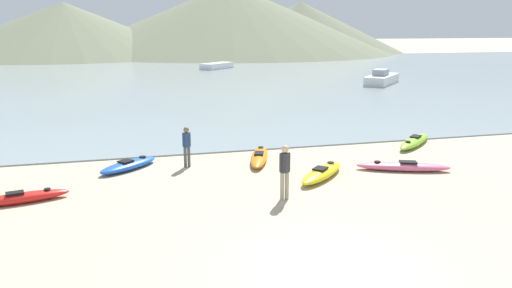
% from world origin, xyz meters
% --- Properties ---
extents(ground_plane, '(400.00, 400.00, 0.00)m').
position_xyz_m(ground_plane, '(0.00, 0.00, 0.00)').
color(ground_plane, tan).
extents(bay_water, '(160.00, 70.00, 0.06)m').
position_xyz_m(bay_water, '(0.00, 45.65, 0.03)').
color(bay_water, gray).
rests_on(bay_water, ground_plane).
extents(far_hill_midleft, '(48.73, 48.73, 9.58)m').
position_xyz_m(far_hill_midleft, '(-13.71, 89.66, 4.79)').
color(far_hill_midleft, '#6B7056').
rests_on(far_hill_midleft, ground_plane).
extents(far_hill_midright, '(66.68, 66.68, 13.70)m').
position_xyz_m(far_hill_midright, '(17.94, 94.05, 6.85)').
color(far_hill_midright, '#6B7056').
rests_on(far_hill_midright, ground_plane).
extents(far_hill_right, '(42.73, 42.73, 10.29)m').
position_xyz_m(far_hill_right, '(32.85, 92.56, 5.15)').
color(far_hill_right, '#6B7056').
rests_on(far_hill_right, ground_plane).
extents(kayak_on_sand_0, '(2.46, 2.33, 0.36)m').
position_xyz_m(kayak_on_sand_0, '(-4.14, 9.15, 0.16)').
color(kayak_on_sand_0, blue).
rests_on(kayak_on_sand_0, ground_plane).
extents(kayak_on_sand_1, '(2.82, 1.17, 0.36)m').
position_xyz_m(kayak_on_sand_1, '(-7.33, 6.21, 0.16)').
color(kayak_on_sand_1, red).
rests_on(kayak_on_sand_1, ground_plane).
extents(kayak_on_sand_2, '(3.41, 1.87, 0.35)m').
position_xyz_m(kayak_on_sand_2, '(5.59, 6.34, 0.15)').
color(kayak_on_sand_2, '#E5668C').
rests_on(kayak_on_sand_2, ground_plane).
extents(kayak_on_sand_3, '(3.07, 2.84, 0.40)m').
position_xyz_m(kayak_on_sand_3, '(8.22, 9.80, 0.18)').
color(kayak_on_sand_3, '#8CCC2D').
rests_on(kayak_on_sand_3, ground_plane).
extents(kayak_on_sand_4, '(1.66, 3.25, 0.38)m').
position_xyz_m(kayak_on_sand_4, '(0.85, 9.03, 0.17)').
color(kayak_on_sand_4, orange).
rests_on(kayak_on_sand_4, ground_plane).
extents(kayak_on_sand_5, '(2.63, 2.63, 0.40)m').
position_xyz_m(kayak_on_sand_5, '(2.36, 6.27, 0.18)').
color(kayak_on_sand_5, yellow).
rests_on(kayak_on_sand_5, ground_plane).
extents(person_near_foreground, '(0.34, 0.30, 1.70)m').
position_xyz_m(person_near_foreground, '(0.40, 4.48, 0.97)').
color(person_near_foreground, gray).
rests_on(person_near_foreground, ground_plane).
extents(person_near_waterline, '(0.31, 0.26, 1.54)m').
position_xyz_m(person_near_waterline, '(-2.00, 8.87, 0.88)').
color(person_near_waterline, '#4C4C4C').
rests_on(person_near_waterline, ground_plane).
extents(moored_boat_0, '(4.83, 4.82, 0.71)m').
position_xyz_m(moored_boat_0, '(7.39, 52.94, 0.42)').
color(moored_boat_0, white).
rests_on(moored_boat_0, bay_water).
extents(moored_boat_2, '(5.28, 5.49, 1.38)m').
position_xyz_m(moored_boat_2, '(18.72, 31.85, 0.54)').
color(moored_boat_2, white).
rests_on(moored_boat_2, bay_water).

